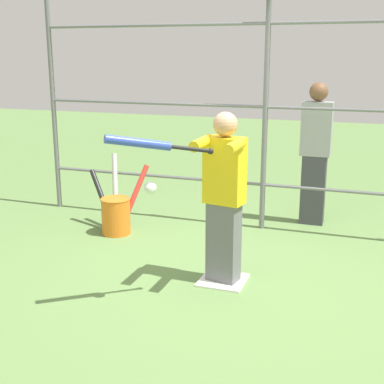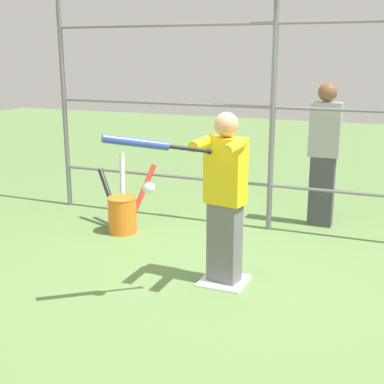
{
  "view_description": "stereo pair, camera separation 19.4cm",
  "coord_description": "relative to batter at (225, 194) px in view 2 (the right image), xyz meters",
  "views": [
    {
      "loc": [
        -1.21,
        4.26,
        1.98
      ],
      "look_at": [
        0.2,
        0.25,
        0.87
      ],
      "focal_mm": 50.0,
      "sensor_mm": 36.0,
      "label": 1
    },
    {
      "loc": [
        -1.39,
        4.19,
        1.98
      ],
      "look_at": [
        0.2,
        0.25,
        0.87
      ],
      "focal_mm": 50.0,
      "sensor_mm": 36.0,
      "label": 2
    }
  ],
  "objects": [
    {
      "name": "softball_in_flight",
      "position": [
        0.41,
        0.62,
        0.16
      ],
      "size": [
        0.1,
        0.1,
        0.1
      ],
      "color": "white"
    },
    {
      "name": "ground_plane",
      "position": [
        0.0,
        -0.02,
        -0.82
      ],
      "size": [
        24.0,
        24.0,
        0.0
      ],
      "primitive_type": "plane",
      "color": "#608447"
    },
    {
      "name": "fence_backstop",
      "position": [
        0.0,
        -1.62,
        0.59
      ],
      "size": [
        5.52,
        0.06,
        2.8
      ],
      "color": "slate",
      "rests_on": "ground"
    },
    {
      "name": "bystander_behind_fence",
      "position": [
        -0.52,
        -2.0,
        0.05
      ],
      "size": [
        0.34,
        0.21,
        1.66
      ],
      "color": "#3F3F47",
      "rests_on": "ground"
    },
    {
      "name": "home_plate",
      "position": [
        0.0,
        -0.02,
        -0.81
      ],
      "size": [
        0.4,
        0.4,
        0.02
      ],
      "color": "white",
      "rests_on": "ground"
    },
    {
      "name": "bat_bucket",
      "position": [
        1.52,
        -0.9,
        -0.58
      ],
      "size": [
        0.73,
        0.63,
        0.85
      ],
      "color": "orange",
      "rests_on": "ground"
    },
    {
      "name": "batter",
      "position": [
        0.0,
        0.0,
        0.0
      ],
      "size": [
        0.38,
        0.56,
        1.51
      ],
      "color": "slate",
      "rests_on": "ground"
    },
    {
      "name": "baseball_bat_swinging",
      "position": [
        0.38,
        0.71,
        0.52
      ],
      "size": [
        0.67,
        0.58,
        0.2
      ],
      "color": "black"
    }
  ]
}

